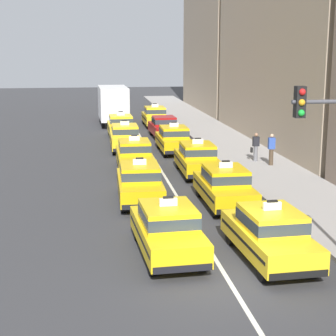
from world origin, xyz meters
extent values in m
plane|color=#353538|center=(0.00, 0.00, 0.00)|extent=(160.00, 160.00, 0.00)
cube|color=silver|center=(0.00, 20.00, 0.00)|extent=(0.14, 80.00, 0.01)
cube|color=#9E9993|center=(5.60, 15.00, 0.07)|extent=(4.00, 90.00, 0.15)
cylinder|color=black|center=(-2.25, 3.71, 0.32)|extent=(0.27, 0.65, 0.64)
cylinder|color=black|center=(-0.77, 3.78, 0.32)|extent=(0.27, 0.65, 0.64)
cylinder|color=black|center=(-2.09, 0.65, 0.32)|extent=(0.27, 0.65, 0.64)
cylinder|color=black|center=(-0.62, 0.73, 0.32)|extent=(0.27, 0.65, 0.64)
cube|color=yellow|center=(-1.43, 2.22, 0.67)|extent=(2.03, 4.59, 0.70)
cube|color=black|center=(-1.43, 2.22, 0.72)|extent=(2.03, 4.23, 0.10)
cube|color=yellow|center=(-1.42, 2.07, 1.34)|extent=(1.70, 2.18, 0.64)
cube|color=#2D3842|center=(-1.42, 2.07, 1.34)|extent=(1.73, 2.20, 0.35)
cube|color=white|center=(-1.42, 2.07, 1.78)|extent=(0.57, 0.15, 0.24)
cube|color=black|center=(-1.42, 2.07, 1.93)|extent=(0.33, 0.13, 0.06)
cube|color=black|center=(-1.54, 4.42, 0.42)|extent=(1.71, 0.23, 0.20)
cube|color=black|center=(-1.32, 0.01, 0.42)|extent=(1.71, 0.23, 0.20)
cylinder|color=black|center=(-2.42, 10.12, 0.32)|extent=(0.26, 0.65, 0.64)
cylinder|color=black|center=(-0.95, 10.08, 0.32)|extent=(0.26, 0.65, 0.64)
cylinder|color=black|center=(-2.50, 7.06, 0.32)|extent=(0.26, 0.65, 0.64)
cylinder|color=black|center=(-1.03, 7.02, 0.32)|extent=(0.26, 0.65, 0.64)
cube|color=yellow|center=(-1.73, 8.57, 0.67)|extent=(1.91, 4.54, 0.70)
cube|color=black|center=(-1.73, 8.57, 0.72)|extent=(1.92, 4.18, 0.10)
cube|color=yellow|center=(-1.73, 8.42, 1.34)|extent=(1.65, 2.14, 0.64)
cube|color=#2D3842|center=(-1.73, 8.42, 1.34)|extent=(1.67, 2.16, 0.35)
cube|color=white|center=(-1.73, 8.42, 1.78)|extent=(0.56, 0.13, 0.24)
cube|color=black|center=(-1.73, 8.42, 1.93)|extent=(0.32, 0.12, 0.06)
cube|color=black|center=(-1.67, 10.78, 0.42)|extent=(1.71, 0.18, 0.20)
cube|color=black|center=(-1.78, 6.36, 0.42)|extent=(1.71, 0.18, 0.20)
cylinder|color=black|center=(-2.14, 16.37, 0.32)|extent=(0.25, 0.64, 0.64)
cylinder|color=black|center=(-0.67, 16.35, 0.32)|extent=(0.25, 0.64, 0.64)
cylinder|color=black|center=(-2.18, 13.31, 0.32)|extent=(0.25, 0.64, 0.64)
cylinder|color=black|center=(-0.71, 13.29, 0.32)|extent=(0.25, 0.64, 0.64)
cube|color=yellow|center=(-1.42, 14.83, 0.67)|extent=(1.85, 4.52, 0.70)
cube|color=black|center=(-1.42, 14.83, 0.72)|extent=(1.87, 4.16, 0.10)
cube|color=yellow|center=(-1.43, 14.68, 1.34)|extent=(1.63, 2.12, 0.64)
cube|color=#2D3842|center=(-1.43, 14.68, 1.34)|extent=(1.65, 2.14, 0.35)
cube|color=white|center=(-1.43, 14.68, 1.78)|extent=(0.56, 0.13, 0.24)
cube|color=black|center=(-1.43, 14.68, 1.93)|extent=(0.32, 0.11, 0.06)
cube|color=black|center=(-1.40, 17.04, 0.42)|extent=(1.71, 0.16, 0.20)
cube|color=black|center=(-1.45, 12.62, 0.42)|extent=(1.71, 0.16, 0.20)
cylinder|color=black|center=(-2.25, 22.50, 0.32)|extent=(0.25, 0.64, 0.64)
cylinder|color=black|center=(-0.77, 22.48, 0.32)|extent=(0.25, 0.64, 0.64)
cylinder|color=black|center=(-2.28, 19.44, 0.32)|extent=(0.25, 0.64, 0.64)
cylinder|color=black|center=(-0.80, 19.42, 0.32)|extent=(0.25, 0.64, 0.64)
cube|color=yellow|center=(-1.52, 20.96, 0.67)|extent=(1.84, 4.52, 0.70)
cube|color=black|center=(-1.52, 20.96, 0.72)|extent=(1.86, 4.16, 0.10)
cube|color=yellow|center=(-1.53, 20.81, 1.34)|extent=(1.62, 2.11, 0.64)
cube|color=#2D3842|center=(-1.53, 20.81, 1.34)|extent=(1.64, 2.13, 0.35)
cube|color=white|center=(-1.53, 20.81, 1.78)|extent=(0.56, 0.12, 0.24)
cube|color=black|center=(-1.53, 20.81, 1.93)|extent=(0.32, 0.11, 0.06)
cube|color=black|center=(-1.51, 23.17, 0.42)|extent=(1.71, 0.16, 0.20)
cube|color=black|center=(-1.54, 18.75, 0.42)|extent=(1.71, 0.16, 0.20)
cylinder|color=black|center=(-2.22, 27.68, 0.32)|extent=(0.25, 0.64, 0.64)
cylinder|color=black|center=(-0.75, 27.69, 0.32)|extent=(0.25, 0.64, 0.64)
cylinder|color=black|center=(-2.20, 24.62, 0.32)|extent=(0.25, 0.64, 0.64)
cylinder|color=black|center=(-0.72, 24.63, 0.32)|extent=(0.25, 0.64, 0.64)
cube|color=yellow|center=(-1.47, 26.16, 0.67)|extent=(1.84, 4.52, 0.70)
cube|color=black|center=(-1.47, 26.16, 0.72)|extent=(1.86, 4.16, 0.10)
cube|color=yellow|center=(-1.47, 26.01, 1.34)|extent=(1.62, 2.11, 0.64)
cube|color=#2D3842|center=(-1.47, 26.01, 1.34)|extent=(1.64, 2.13, 0.35)
cube|color=white|center=(-1.47, 26.01, 1.78)|extent=(0.56, 0.13, 0.24)
cube|color=black|center=(-1.47, 26.01, 1.93)|extent=(0.32, 0.11, 0.06)
cube|color=black|center=(-1.49, 28.37, 0.42)|extent=(1.71, 0.16, 0.20)
cube|color=black|center=(-1.45, 23.95, 0.42)|extent=(1.71, 0.16, 0.20)
cylinder|color=black|center=(-2.71, 35.04, 0.32)|extent=(0.26, 0.65, 0.64)
cylinder|color=black|center=(-0.81, 35.09, 0.32)|extent=(0.26, 0.65, 0.64)
cylinder|color=black|center=(-2.61, 31.14, 0.32)|extent=(0.26, 0.65, 0.64)
cylinder|color=black|center=(-0.71, 31.19, 0.32)|extent=(0.26, 0.65, 0.64)
cube|color=maroon|center=(-1.78, 36.04, 1.37)|extent=(2.15, 2.25, 2.10)
cube|color=#2D3842|center=(-1.81, 37.11, 1.67)|extent=(1.93, 0.11, 0.76)
cube|color=silver|center=(-1.70, 32.78, 1.92)|extent=(2.42, 5.25, 2.70)
cylinder|color=black|center=(0.82, 2.82, 0.32)|extent=(0.27, 0.65, 0.64)
cylinder|color=black|center=(2.29, 2.89, 0.32)|extent=(0.27, 0.65, 0.64)
cylinder|color=black|center=(0.97, -0.23, 0.32)|extent=(0.27, 0.65, 0.64)
cylinder|color=black|center=(2.44, -0.16, 0.32)|extent=(0.27, 0.65, 0.64)
cube|color=yellow|center=(1.63, 1.33, 0.67)|extent=(2.01, 4.58, 0.70)
cube|color=black|center=(1.63, 1.33, 0.72)|extent=(2.02, 4.22, 0.10)
cube|color=yellow|center=(1.64, 1.18, 1.34)|extent=(1.70, 2.17, 0.64)
cube|color=#2D3842|center=(1.64, 1.18, 1.34)|extent=(1.72, 2.20, 0.35)
cube|color=white|center=(1.64, 1.18, 1.78)|extent=(0.57, 0.15, 0.24)
cube|color=black|center=(1.64, 1.18, 1.93)|extent=(0.32, 0.13, 0.06)
cube|color=black|center=(1.52, 3.54, 0.42)|extent=(1.71, 0.22, 0.20)
cube|color=black|center=(1.73, -0.88, 0.42)|extent=(1.71, 0.22, 0.20)
cylinder|color=black|center=(0.98, 8.99, 0.32)|extent=(0.24, 0.64, 0.64)
cylinder|color=black|center=(2.46, 8.99, 0.32)|extent=(0.24, 0.64, 0.64)
cylinder|color=black|center=(0.98, 5.93, 0.32)|extent=(0.24, 0.64, 0.64)
cylinder|color=black|center=(2.46, 5.93, 0.32)|extent=(0.24, 0.64, 0.64)
cube|color=yellow|center=(1.72, 7.46, 0.67)|extent=(1.80, 4.50, 0.70)
cube|color=black|center=(1.72, 7.46, 0.72)|extent=(1.82, 4.14, 0.10)
cube|color=yellow|center=(1.72, 7.31, 1.34)|extent=(1.60, 2.10, 0.64)
cube|color=#2D3842|center=(1.72, 7.31, 1.34)|extent=(1.62, 2.12, 0.35)
cube|color=white|center=(1.72, 7.31, 1.78)|extent=(0.56, 0.12, 0.24)
cube|color=black|center=(1.72, 7.31, 1.93)|extent=(0.32, 0.11, 0.06)
cube|color=black|center=(1.72, 9.67, 0.42)|extent=(1.71, 0.14, 0.20)
cube|color=black|center=(1.72, 5.25, 0.42)|extent=(1.71, 0.14, 0.20)
cylinder|color=black|center=(1.00, 14.90, 0.32)|extent=(0.25, 0.64, 0.64)
cylinder|color=black|center=(2.48, 14.88, 0.32)|extent=(0.25, 0.64, 0.64)
cylinder|color=black|center=(0.95, 11.84, 0.32)|extent=(0.25, 0.64, 0.64)
cylinder|color=black|center=(2.43, 11.82, 0.32)|extent=(0.25, 0.64, 0.64)
cube|color=yellow|center=(1.71, 13.36, 0.67)|extent=(1.87, 4.53, 0.70)
cube|color=black|center=(1.71, 13.36, 0.72)|extent=(1.89, 4.17, 0.10)
cube|color=yellow|center=(1.71, 13.21, 1.34)|extent=(1.63, 2.13, 0.64)
cube|color=#2D3842|center=(1.71, 13.21, 1.34)|extent=(1.65, 2.15, 0.35)
cube|color=white|center=(1.71, 13.21, 1.78)|extent=(0.56, 0.13, 0.24)
cube|color=black|center=(1.71, 13.21, 1.93)|extent=(0.32, 0.12, 0.06)
cube|color=black|center=(1.75, 15.57, 0.42)|extent=(1.71, 0.17, 0.20)
cube|color=black|center=(1.68, 11.15, 0.42)|extent=(1.71, 0.17, 0.20)
cylinder|color=black|center=(0.73, 21.29, 0.32)|extent=(0.24, 0.64, 0.64)
cylinder|color=black|center=(2.21, 21.29, 0.32)|extent=(0.24, 0.64, 0.64)
cylinder|color=black|center=(0.72, 18.23, 0.32)|extent=(0.24, 0.64, 0.64)
cylinder|color=black|center=(2.20, 18.23, 0.32)|extent=(0.24, 0.64, 0.64)
cube|color=yellow|center=(1.46, 19.76, 0.67)|extent=(1.82, 4.51, 0.70)
cube|color=black|center=(1.46, 19.76, 0.72)|extent=(1.84, 4.15, 0.10)
cube|color=yellow|center=(1.46, 19.61, 1.34)|extent=(1.61, 2.11, 0.64)
cube|color=#2D3842|center=(1.46, 19.61, 1.34)|extent=(1.63, 2.13, 0.35)
cube|color=white|center=(1.46, 19.61, 1.78)|extent=(0.56, 0.12, 0.24)
cube|color=black|center=(1.46, 19.61, 1.93)|extent=(0.32, 0.11, 0.06)
cube|color=black|center=(1.47, 21.97, 0.42)|extent=(1.71, 0.15, 0.20)
cube|color=black|center=(1.45, 17.55, 0.42)|extent=(1.71, 0.15, 0.20)
cylinder|color=black|center=(0.89, 27.05, 0.32)|extent=(0.26, 0.65, 0.64)
cylinder|color=black|center=(2.33, 27.09, 0.32)|extent=(0.26, 0.65, 0.64)
cylinder|color=black|center=(0.96, 24.22, 0.32)|extent=(0.26, 0.65, 0.64)
cylinder|color=black|center=(2.41, 24.26, 0.32)|extent=(0.26, 0.65, 0.64)
cube|color=maroon|center=(1.65, 25.65, 0.65)|extent=(1.88, 4.35, 0.66)
cube|color=maroon|center=(1.65, 25.55, 1.28)|extent=(1.61, 1.94, 0.60)
cube|color=#2D3842|center=(1.65, 25.55, 1.28)|extent=(1.63, 1.96, 0.33)
cylinder|color=black|center=(0.97, 33.28, 0.32)|extent=(0.24, 0.64, 0.64)
cylinder|color=black|center=(2.45, 33.28, 0.32)|extent=(0.24, 0.64, 0.64)
cylinder|color=black|center=(0.97, 30.22, 0.32)|extent=(0.24, 0.64, 0.64)
cylinder|color=black|center=(2.45, 30.22, 0.32)|extent=(0.24, 0.64, 0.64)
cube|color=yellow|center=(1.71, 31.75, 0.67)|extent=(1.80, 4.50, 0.70)
cube|color=black|center=(1.71, 31.75, 0.72)|extent=(1.82, 4.14, 0.10)
cube|color=yellow|center=(1.71, 31.60, 1.34)|extent=(1.60, 2.10, 0.64)
cube|color=#2D3842|center=(1.71, 31.60, 1.34)|extent=(1.62, 2.12, 0.35)
cube|color=white|center=(1.71, 31.60, 1.78)|extent=(0.56, 0.12, 0.24)
cube|color=black|center=(1.71, 31.60, 1.93)|extent=(0.32, 0.11, 0.06)
cube|color=black|center=(1.71, 33.96, 0.42)|extent=(1.71, 0.14, 0.20)
cube|color=black|center=(1.71, 29.54, 0.42)|extent=(1.71, 0.14, 0.20)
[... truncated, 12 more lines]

